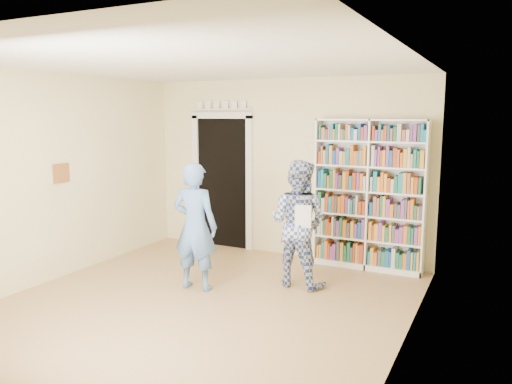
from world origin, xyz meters
TOP-DOWN VIEW (x-y plane):
  - floor at (0.00, 0.00)m, footprint 5.00×5.00m
  - ceiling at (0.00, 0.00)m, footprint 5.00×5.00m
  - wall_back at (0.00, 2.50)m, footprint 4.50×0.00m
  - wall_left at (-2.25, 0.00)m, footprint 0.00×5.00m
  - wall_right at (2.25, 0.00)m, footprint 0.00×5.00m
  - bookshelf at (1.35, 2.34)m, footprint 1.53×0.29m
  - doorway at (-1.10, 2.48)m, footprint 1.10×0.08m
  - wall_art at (-2.23, 0.20)m, footprint 0.03×0.25m
  - man_blue at (-0.36, 0.54)m, footprint 0.62×0.44m
  - man_plaid at (0.72, 1.25)m, footprint 0.84×0.68m
  - paper_sheet at (0.87, 1.03)m, footprint 0.19×0.08m

SIDE VIEW (x-z plane):
  - floor at x=0.00m, z-range 0.00..0.00m
  - man_blue at x=-0.36m, z-range 0.00..1.59m
  - man_plaid at x=0.72m, z-range 0.00..1.61m
  - paper_sheet at x=0.87m, z-range 0.81..1.09m
  - bookshelf at x=1.35m, z-range 0.01..2.12m
  - doorway at x=-1.10m, z-range -0.04..2.39m
  - wall_back at x=0.00m, z-range -0.90..3.60m
  - wall_left at x=-2.25m, z-range -1.15..3.85m
  - wall_right at x=2.25m, z-range -1.15..3.85m
  - wall_art at x=-2.23m, z-range 1.27..1.52m
  - ceiling at x=0.00m, z-range 2.70..2.70m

